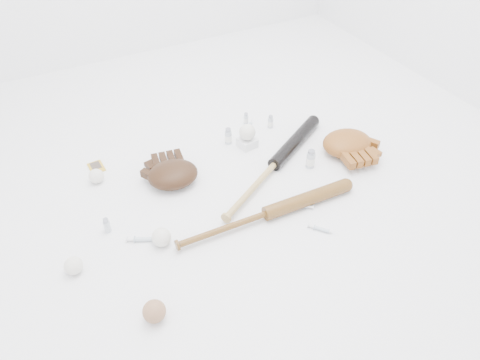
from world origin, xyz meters
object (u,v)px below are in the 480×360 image
bat_dark (275,164)px  pedestal (247,142)px  bat_wood (267,213)px  glove_dark (173,174)px

bat_dark → pedestal: 0.22m
bat_dark → pedestal: (-0.03, 0.22, -0.01)m
bat_dark → bat_wood: size_ratio=1.05×
bat_dark → pedestal: bearing=66.5°
bat_dark → glove_dark: 0.46m
bat_dark → glove_dark: (-0.45, 0.13, 0.02)m
glove_dark → pedestal: 0.43m
bat_dark → glove_dark: bearing=133.3°
bat_dark → bat_wood: (-0.19, -0.26, -0.00)m
bat_wood → pedestal: bat_wood is taller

